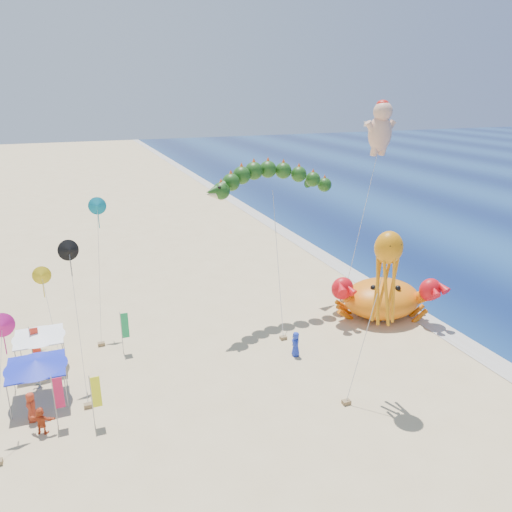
{
  "coord_description": "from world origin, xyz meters",
  "views": [
    {
      "loc": [
        -14.33,
        -29.73,
        18.0
      ],
      "look_at": [
        -2.0,
        2.0,
        6.5
      ],
      "focal_mm": 35.0,
      "sensor_mm": 36.0,
      "label": 1
    }
  ],
  "objects": [
    {
      "name": "foam_strip",
      "position": [
        12.0,
        0.0,
        0.01
      ],
      "size": [
        320.0,
        320.0,
        0.0
      ],
      "primitive_type": "plane",
      "color": "silver",
      "rests_on": "ground"
    },
    {
      "name": "octopus_kite",
      "position": [
        2.29,
        -7.56,
        8.08
      ],
      "size": [
        3.42,
        1.49,
        10.44
      ],
      "color": "orange",
      "rests_on": "ground"
    },
    {
      "name": "canopy_blue",
      "position": [
        -17.13,
        -0.72,
        2.44
      ],
      "size": [
        3.6,
        3.6,
        2.71
      ],
      "color": "gray",
      "rests_on": "ground"
    },
    {
      "name": "canopy_white",
      "position": [
        -17.07,
        3.29,
        2.44
      ],
      "size": [
        3.35,
        3.35,
        2.71
      ],
      "color": "gray",
      "rests_on": "ground"
    },
    {
      "name": "dragon_kite",
      "position": [
        0.81,
        6.06,
        10.86
      ],
      "size": [
        11.94,
        8.02,
        12.17
      ],
      "color": "#173F11",
      "rests_on": "ground"
    },
    {
      "name": "crab_inflatable",
      "position": [
        9.01,
        1.62,
        1.68
      ],
      "size": [
        8.72,
        7.44,
        3.82
      ],
      "color": "orange",
      "rests_on": "ground"
    },
    {
      "name": "beachgoers",
      "position": [
        -12.69,
        0.1,
        0.87
      ],
      "size": [
        27.16,
        11.06,
        1.84
      ],
      "color": "#AE341B",
      "rests_on": "ground"
    },
    {
      "name": "cherub_kite",
      "position": [
        11.36,
        7.1,
        14.85
      ],
      "size": [
        5.11,
        2.93,
        17.06
      ],
      "color": "#DEA587",
      "rests_on": "ground"
    },
    {
      "name": "ground",
      "position": [
        0.0,
        0.0,
        0.0
      ],
      "size": [
        320.0,
        320.0,
        0.0
      ],
      "primitive_type": "plane",
      "color": "#D1B784",
      "rests_on": "ground"
    },
    {
      "name": "feather_flags",
      "position": [
        -14.71,
        -0.53,
        2.01
      ],
      "size": [
        6.4,
        7.76,
        3.2
      ],
      "color": "gray",
      "rests_on": "ground"
    },
    {
      "name": "small_kites",
      "position": [
        -15.31,
        2.98,
        6.71
      ],
      "size": [
        7.4,
        14.36,
        10.43
      ],
      "color": "#0C778D",
      "rests_on": "ground"
    }
  ]
}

